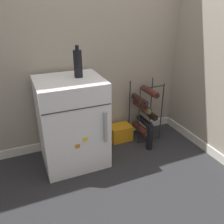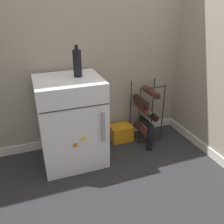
{
  "view_description": "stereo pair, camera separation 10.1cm",
  "coord_description": "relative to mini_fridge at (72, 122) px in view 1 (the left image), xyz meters",
  "views": [
    {
      "loc": [
        -0.78,
        -1.56,
        1.43
      ],
      "look_at": [
        0.06,
        0.43,
        0.41
      ],
      "focal_mm": 38.0,
      "sensor_mm": 36.0,
      "label": 1
    },
    {
      "loc": [
        -0.69,
        -1.6,
        1.43
      ],
      "look_at": [
        0.06,
        0.43,
        0.41
      ],
      "focal_mm": 38.0,
      "sensor_mm": 36.0,
      "label": 2
    }
  ],
  "objects": [
    {
      "name": "mini_fridge",
      "position": [
        0.0,
        0.0,
        0.0
      ],
      "size": [
        0.58,
        0.54,
        0.83
      ],
      "color": "white",
      "rests_on": "ground_plane"
    },
    {
      "name": "wall_back",
      "position": [
        0.36,
        0.32,
        0.82
      ],
      "size": [
        6.88,
        0.07,
        2.5
      ],
      "color": "#9E9384",
      "rests_on": "ground_plane"
    },
    {
      "name": "ground_plane",
      "position": [
        0.36,
        -0.37,
        -0.41
      ],
      "size": [
        14.0,
        14.0,
        0.0
      ],
      "primitive_type": "plane",
      "color": "#28282B"
    },
    {
      "name": "fridge_top_bottle",
      "position": [
        0.1,
        0.03,
        0.53
      ],
      "size": [
        0.07,
        0.07,
        0.27
      ],
      "color": "black",
      "rests_on": "mini_fridge"
    },
    {
      "name": "loose_bottle_floor",
      "position": [
        0.78,
        -0.12,
        -0.27
      ],
      "size": [
        0.07,
        0.07,
        0.31
      ],
      "color": "black",
      "rests_on": "ground_plane"
    },
    {
      "name": "soda_box",
      "position": [
        0.57,
        0.17,
        -0.33
      ],
      "size": [
        0.23,
        0.18,
        0.17
      ],
      "color": "orange",
      "rests_on": "ground_plane"
    },
    {
      "name": "wine_rack",
      "position": [
        0.84,
        0.12,
        -0.09
      ],
      "size": [
        0.29,
        0.31,
        0.66
      ],
      "color": "black",
      "rests_on": "ground_plane"
    }
  ]
}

